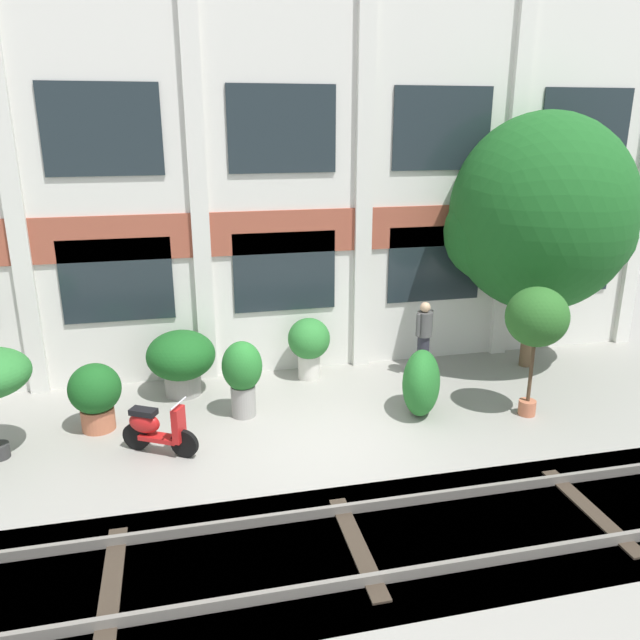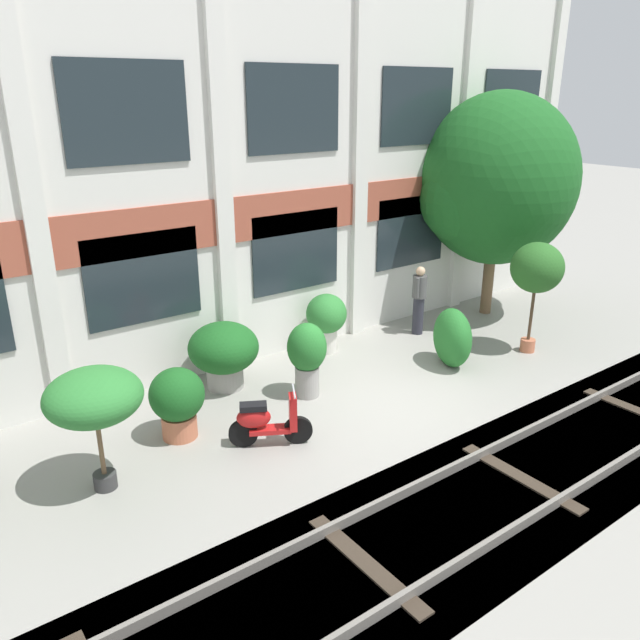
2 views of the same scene
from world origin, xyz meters
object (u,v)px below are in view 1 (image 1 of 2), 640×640
Objects in this scene: potted_plant_glazed_jar at (95,393)px; resident_by_doorway at (424,337)px; potted_plant_stone_basin at (309,343)px; scooter_second_parked at (156,429)px; potted_plant_ribbed_drum at (181,358)px; potted_plant_terracotta_small at (537,319)px; broadleaf_tree at (541,218)px; topiary_hedge at (421,383)px; potted_plant_fluted_column at (242,373)px.

resident_by_doorway is (6.62, 1.04, 0.19)m from potted_plant_glazed_jar.
scooter_second_parked is at bearing -140.97° from potted_plant_stone_basin.
potted_plant_terracotta_small reaches higher than potted_plant_ribbed_drum.
scooter_second_parked is at bearing -101.65° from potted_plant_ribbed_drum.
resident_by_doorway is (2.43, -0.41, 0.08)m from potted_plant_stone_basin.
resident_by_doorway is at bearing 118.26° from potted_plant_terracotta_small.
resident_by_doorway is (-2.51, -0.01, -2.46)m from broadleaf_tree.
broadleaf_tree reaches higher than resident_by_doorway.
potted_plant_ribbed_drum reaches higher than topiary_hedge.
potted_plant_terracotta_small reaches higher than potted_plant_fluted_column.
resident_by_doorway reaches higher than scooter_second_parked.
topiary_hedge is (5.88, -0.70, -0.07)m from potted_plant_glazed_jar.
potted_plant_fluted_column is at bearing -170.50° from broadleaf_tree.
broadleaf_tree is 5.57m from potted_plant_stone_basin.
topiary_hedge is (-1.95, 0.51, -1.27)m from potted_plant_terracotta_small.
potted_plant_fluted_column is (-1.58, -1.49, 0.05)m from potted_plant_stone_basin.
potted_plant_ribbed_drum is (-7.62, 0.16, -2.57)m from broadleaf_tree.
broadleaf_tree is 4.13× the size of potted_plant_stone_basin.
potted_plant_glazed_jar is 0.75× the size of resident_by_doorway.
potted_plant_glazed_jar is (-9.13, -1.06, -2.65)m from broadleaf_tree.
broadleaf_tree is at bearing 9.50° from potted_plant_fluted_column.
broadleaf_tree reaches higher than potted_plant_stone_basin.
scooter_second_parked is (-0.48, -2.31, -0.34)m from potted_plant_ribbed_drum.
potted_plant_terracotta_small reaches higher than potted_plant_glazed_jar.
broadleaf_tree is 3.51m from resident_by_doorway.
broadleaf_tree is 3.33× the size of resident_by_doorway.
potted_plant_stone_basin is at bearing 68.52° from scooter_second_parked.
resident_by_doorway reaches higher than potted_plant_glazed_jar.
topiary_hedge is (1.69, -2.16, -0.18)m from potted_plant_stone_basin.
potted_plant_fluted_column is at bearing -136.69° from potted_plant_stone_basin.
potted_plant_stone_basin is 4.43m from potted_plant_glazed_jar.
topiary_hedge is at bearing -51.88° from potted_plant_stone_basin.
potted_plant_ribbed_drum is 2.38m from scooter_second_parked.
potted_plant_glazed_jar is at bearing -173.40° from broadleaf_tree.
potted_plant_terracotta_small is at bearing -20.98° from potted_plant_ribbed_drum.
potted_plant_ribbed_drum is at bearing -122.20° from resident_by_doorway.
potted_plant_fluted_column is 5.45m from potted_plant_terracotta_small.
potted_plant_ribbed_drum is at bearing 159.02° from potted_plant_terracotta_small.
potted_plant_terracotta_small is 2.39m from topiary_hedge.
potted_plant_ribbed_drum reaches higher than scooter_second_parked.
broadleaf_tree is 4.45× the size of potted_plant_glazed_jar.
topiary_hedge is at bearing 34.16° from scooter_second_parked.
resident_by_doorway is at bearing 66.95° from topiary_hedge.
potted_plant_stone_basin is 1.07× the size of topiary_hedge.
potted_plant_terracotta_small is at bearing -12.66° from potted_plant_fluted_column.
topiary_hedge is (3.27, -0.67, -0.24)m from potted_plant_fluted_column.
potted_plant_fluted_column is 1.94m from scooter_second_parked.
potted_plant_terracotta_small is at bearing 28.55° from scooter_second_parked.
potted_plant_terracotta_small reaches higher than potted_plant_stone_basin.
potted_plant_ribbed_drum is 6.86m from potted_plant_terracotta_small.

